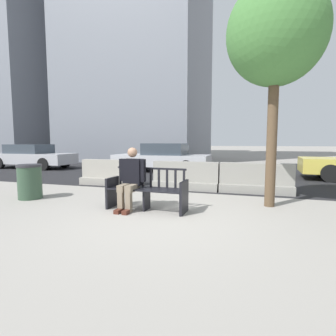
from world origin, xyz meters
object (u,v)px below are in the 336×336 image
Objects in this scene: seated_person at (131,177)px; street_tree at (276,35)px; street_bench at (147,191)px; jersey_barrier_centre at (186,178)px; trash_bin at (30,181)px; car_sedan_far at (32,156)px; jersey_barrier_right at (256,181)px; jersey_barrier_left at (111,175)px; car_sedan_mid at (163,158)px.

seated_person is 0.27× the size of street_tree.
street_bench is 0.85× the size of jersey_barrier_centre.
trash_bin reaches higher than jersey_barrier_centre.
street_tree reaches higher than jersey_barrier_centre.
car_sedan_far is at bearing 145.87° from street_bench.
jersey_barrier_right is at bearing 99.78° from street_tree.
seated_person is 1.51× the size of trash_bin.
seated_person reaches higher than trash_bin.
jersey_barrier_left is 0.43× the size of car_sedan_far.
street_tree reaches higher than street_bench.
seated_person is 7.28m from car_sedan_mid.
jersey_barrier_right is at bearing 1.26° from jersey_barrier_centre.
jersey_barrier_right is at bearing -17.66° from car_sedan_far.
car_sedan_far is (-9.64, 3.76, 0.32)m from jersey_barrier_centre.
car_sedan_mid is (-2.03, 7.04, 0.28)m from street_bench.
jersey_barrier_left is 4.36m from car_sedan_mid.
trash_bin is at bearing -99.97° from car_sedan_mid.
street_bench is at bearing -2.23° from trash_bin.
street_bench is 0.45m from seated_person.
street_bench is 0.37× the size of car_sedan_mid.
car_sedan_far is (-7.02, 3.69, 0.32)m from jersey_barrier_left.
street_tree reaches higher than car_sedan_far.
car_sedan_far is 5.42× the size of trash_bin.
street_tree is at bearing -33.69° from jersey_barrier_centre.
street_bench reaches higher than trash_bin.
street_bench reaches higher than jersey_barrier_centre.
street_bench is 4.27m from street_tree.
jersey_barrier_left is 2.33× the size of trash_bin.
seated_person is 2.92m from trash_bin.
jersey_barrier_right is at bearing -45.62° from car_sedan_mid.
street_tree reaches higher than jersey_barrier_left.
street_bench is 0.84× the size of jersey_barrier_left.
car_sedan_mid reaches higher than seated_person.
seated_person is 0.66× the size of jersey_barrier_right.
street_tree is (2.50, 1.11, 3.28)m from street_bench.
jersey_barrier_left is at bearing -27.73° from car_sedan_far.
car_sedan_mid is (-4.25, 4.35, 0.33)m from jersey_barrier_right.
car_sedan_mid reaches higher than car_sedan_far.
street_bench is 3.64m from jersey_barrier_left.
seated_person is 0.66× the size of jersey_barrier_centre.
jersey_barrier_centre and jersey_barrier_left have the same top height.
street_bench is at bearing -156.07° from street_tree.
jersey_barrier_centre is at bearing -1.46° from jersey_barrier_left.
street_bench is at bearing -129.58° from jersey_barrier_right.
street_bench is 1.30× the size of seated_person.
trash_bin is (6.20, -6.28, -0.22)m from car_sedan_far.
car_sedan_far reaches higher than street_bench.
jersey_barrier_left is at bearing 178.54° from jersey_barrier_centre.
car_sedan_mid is 7.02m from trash_bin.
trash_bin is (-3.25, 0.13, 0.04)m from street_bench.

